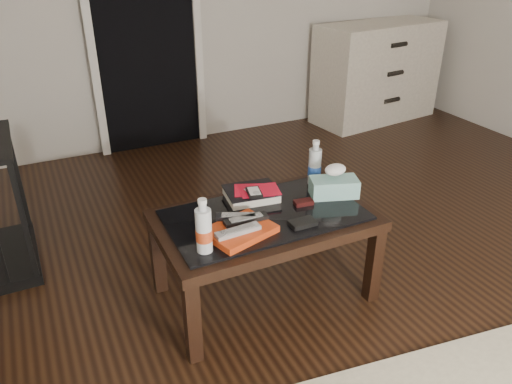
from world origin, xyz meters
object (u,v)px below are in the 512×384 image
dresser (377,72)px  coffee_table (265,226)px  tissue_box (334,187)px  water_bottle_right (315,162)px  water_bottle_left (204,226)px  textbook (251,194)px

dresser → coffee_table: bearing=-144.8°
dresser → tissue_box: bearing=-139.4°
water_bottle_right → water_bottle_left: bearing=-155.2°
textbook → tissue_box: bearing=-14.6°
dresser → water_bottle_left: 3.29m
water_bottle_left → water_bottle_right: same height
coffee_table → water_bottle_right: (0.37, 0.17, 0.18)m
water_bottle_right → tissue_box: (0.02, -0.16, -0.07)m
coffee_table → water_bottle_left: (-0.36, -0.16, 0.18)m
dresser → water_bottle_right: 2.52m
dresser → water_bottle_left: size_ratio=5.26×
textbook → water_bottle_right: size_ratio=1.05×
water_bottle_right → tissue_box: bearing=-83.2°
water_bottle_right → tissue_box: size_ratio=1.03×
water_bottle_left → coffee_table: bearing=24.6°
water_bottle_left → tissue_box: 0.77m
water_bottle_left → water_bottle_right: 0.80m
textbook → tissue_box: tissue_box is taller
tissue_box → textbook: bearing=177.0°
coffee_table → water_bottle_right: water_bottle_right is taller
coffee_table → textbook: 0.19m
dresser → textbook: size_ratio=5.01×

